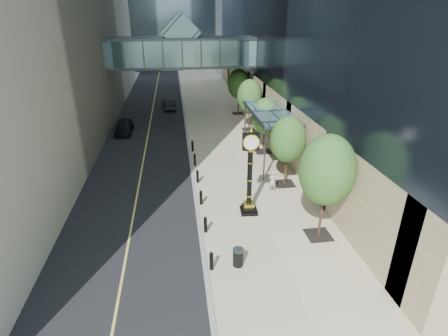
{
  "coord_description": "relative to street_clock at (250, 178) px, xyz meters",
  "views": [
    {
      "loc": [
        -3.99,
        -12.56,
        11.65
      ],
      "look_at": [
        -1.29,
        6.64,
        2.92
      ],
      "focal_mm": 28.0,
      "sensor_mm": 36.0,
      "label": 1
    }
  ],
  "objects": [
    {
      "name": "road",
      "position": [
        -7.18,
        34.02,
        -2.42
      ],
      "size": [
        8.0,
        180.0,
        0.02
      ],
      "primitive_type": "cube",
      "color": "black",
      "rests_on": "ground"
    },
    {
      "name": "car_far",
      "position": [
        -5.06,
        26.75,
        -1.74
      ],
      "size": [
        1.85,
        4.24,
        1.36
      ],
      "primitive_type": "imported",
      "rotation": [
        0.0,
        0.0,
        3.24
      ],
      "color": "black",
      "rests_on": "road"
    },
    {
      "name": "street_trees",
      "position": [
        3.42,
        9.17,
        1.28
      ],
      "size": [
        2.92,
        28.77,
        6.0
      ],
      "color": "black",
      "rests_on": "sidewalk"
    },
    {
      "name": "ground",
      "position": [
        -0.18,
        -5.98,
        -2.43
      ],
      "size": [
        320.0,
        320.0,
        0.0
      ],
      "primitive_type": "plane",
      "color": "gray",
      "rests_on": "ground"
    },
    {
      "name": "entrance_canopy",
      "position": [
        3.3,
        8.02,
        1.76
      ],
      "size": [
        3.0,
        8.0,
        4.38
      ],
      "color": "#383F44",
      "rests_on": "ground"
    },
    {
      "name": "trash_bin",
      "position": [
        -1.54,
        -4.86,
        -1.92
      ],
      "size": [
        0.52,
        0.52,
        0.9
      ],
      "primitive_type": "cylinder",
      "rotation": [
        0.0,
        0.0,
        0.01
      ],
      "color": "black",
      "rests_on": "sidewalk"
    },
    {
      "name": "skywalk",
      "position": [
        -3.18,
        22.02,
        5.28
      ],
      "size": [
        17.0,
        4.2,
        5.8
      ],
      "color": "slate",
      "rests_on": "ground"
    },
    {
      "name": "street_clock",
      "position": [
        0.0,
        0.0,
        0.0
      ],
      "size": [
        1.09,
        1.09,
        5.48
      ],
      "rotation": [
        0.0,
        0.0,
        -0.06
      ],
      "color": "black",
      "rests_on": "sidewalk"
    },
    {
      "name": "pedestrian",
      "position": [
        2.2,
        2.52,
        -1.58
      ],
      "size": [
        0.58,
        0.39,
        1.59
      ],
      "primitive_type": "imported",
      "rotation": [
        0.0,
        0.0,
        3.15
      ],
      "color": "#B7B4A7",
      "rests_on": "sidewalk"
    },
    {
      "name": "bollard_row",
      "position": [
        -2.88,
        3.02,
        -1.92
      ],
      "size": [
        0.2,
        16.2,
        0.9
      ],
      "color": "black",
      "rests_on": "sidewalk"
    },
    {
      "name": "curb",
      "position": [
        -3.18,
        34.02,
        -2.4
      ],
      "size": [
        0.25,
        180.0,
        0.07
      ],
      "primitive_type": "cube",
      "color": "gray",
      "rests_on": "ground"
    },
    {
      "name": "sidewalk",
      "position": [
        0.82,
        34.02,
        -2.4
      ],
      "size": [
        8.0,
        180.0,
        0.06
      ],
      "primitive_type": "cube",
      "color": "#B5AC8B",
      "rests_on": "ground"
    },
    {
      "name": "car_near",
      "position": [
        -9.61,
        17.32,
        -1.71
      ],
      "size": [
        1.75,
        4.16,
        1.4
      ],
      "primitive_type": "imported",
      "rotation": [
        0.0,
        0.0,
        -0.02
      ],
      "color": "black",
      "rests_on": "road"
    }
  ]
}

